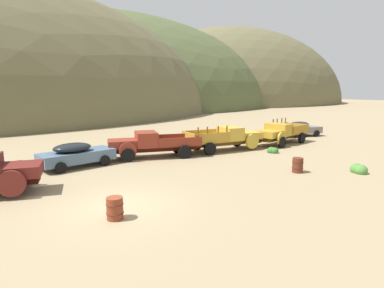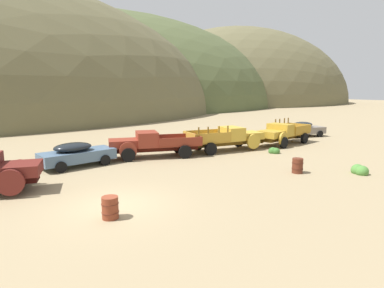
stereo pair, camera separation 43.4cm
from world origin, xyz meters
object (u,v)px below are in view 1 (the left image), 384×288
truck_faded_yellow (228,138)px  oil_drum_spare (298,165)px  car_chalk_blue (79,154)px  truck_rust_red (148,144)px  oil_drum_foreground (115,208)px  car_primer_gray (302,129)px  truck_mustard (279,133)px

truck_faded_yellow → oil_drum_spare: (-1.13, -7.79, -0.58)m
car_chalk_blue → truck_rust_red: bearing=-9.6°
oil_drum_spare → oil_drum_foreground: size_ratio=1.03×
car_chalk_blue → oil_drum_spare: size_ratio=5.72×
car_chalk_blue → truck_faded_yellow: size_ratio=0.76×
car_chalk_blue → car_primer_gray: 23.14m
car_primer_gray → oil_drum_spare: 15.83m
oil_drum_spare → car_primer_gray: bearing=37.0°
truck_faded_yellow → car_primer_gray: 11.64m
truck_rust_red → car_primer_gray: 18.31m
truck_rust_red → car_primer_gray: bearing=-161.0°
truck_rust_red → truck_faded_yellow: size_ratio=1.03×
car_chalk_blue → truck_rust_red: size_ratio=0.74×
truck_mustard → oil_drum_spare: bearing=36.4°
truck_mustard → car_primer_gray: size_ratio=1.31×
truck_mustard → oil_drum_foreground: bearing=12.6°
car_primer_gray → oil_drum_spare: (-12.64, -9.52, -0.37)m
truck_rust_red → car_primer_gray: size_ratio=1.45×
car_chalk_blue → oil_drum_foreground: car_chalk_blue is taller
truck_mustard → oil_drum_spare: 9.96m
truck_faded_yellow → truck_mustard: same height
oil_drum_spare → truck_faded_yellow: bearing=81.7°
truck_faded_yellow → oil_drum_spare: bearing=-91.2°
truck_rust_red → oil_drum_spare: truck_rust_red is taller
car_primer_gray → oil_drum_spare: car_primer_gray is taller
car_primer_gray → oil_drum_foreground: (-24.14, -10.23, -0.38)m
car_primer_gray → truck_faded_yellow: bearing=-157.9°
car_chalk_blue → oil_drum_foreground: size_ratio=5.88×
truck_mustard → car_primer_gray: 6.34m
car_chalk_blue → truck_rust_red: truck_rust_red is taller
car_chalk_blue → oil_drum_foreground: (-1.02, -9.38, -0.39)m
car_primer_gray → oil_drum_foreground: car_primer_gray is taller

